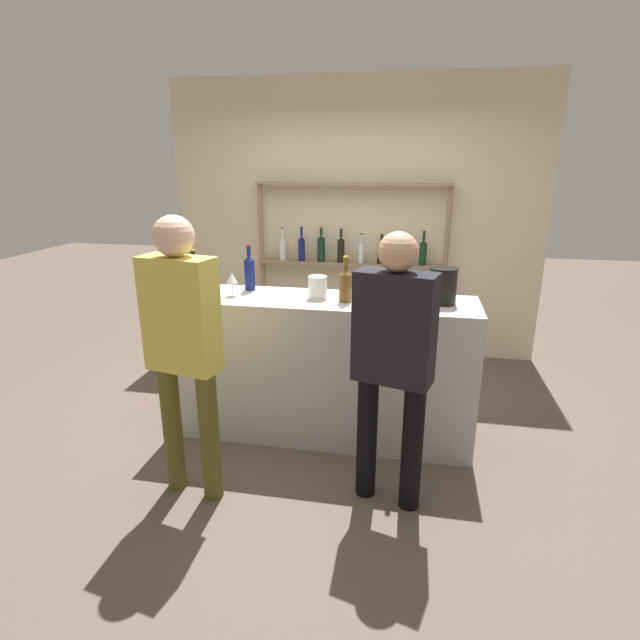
{
  "coord_description": "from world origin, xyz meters",
  "views": [
    {
      "loc": [
        0.64,
        -3.35,
        1.99
      ],
      "look_at": [
        0.0,
        0.0,
        0.9
      ],
      "focal_mm": 28.0,
      "sensor_mm": 36.0,
      "label": 1
    }
  ],
  "objects": [
    {
      "name": "counter_bottle_3",
      "position": [
        0.19,
        -0.04,
        1.19
      ],
      "size": [
        0.09,
        0.09,
        0.32
      ],
      "color": "brown",
      "rests_on": "bar_counter"
    },
    {
      "name": "counter_bottle_2",
      "position": [
        0.56,
        -0.13,
        1.2
      ],
      "size": [
        0.08,
        0.08,
        0.36
      ],
      "color": "brown",
      "rests_on": "bar_counter"
    },
    {
      "name": "cork_jar",
      "position": [
        -0.02,
        0.01,
        1.14
      ],
      "size": [
        0.13,
        0.13,
        0.16
      ],
      "color": "silver",
      "rests_on": "bar_counter"
    },
    {
      "name": "bar_counter",
      "position": [
        0.0,
        0.0,
        0.53
      ],
      "size": [
        2.22,
        0.56,
        1.06
      ],
      "primitive_type": "cube",
      "color": "#B7B2AD",
      "rests_on": "ground_plane"
    },
    {
      "name": "wine_glass",
      "position": [
        -0.64,
        -0.04,
        1.19
      ],
      "size": [
        0.08,
        0.08,
        0.17
      ],
      "color": "silver",
      "rests_on": "bar_counter"
    },
    {
      "name": "customer_right",
      "position": [
        0.55,
        -0.72,
        0.97
      ],
      "size": [
        0.48,
        0.3,
        1.64
      ],
      "rotation": [
        0.0,
        0.0,
        1.3
      ],
      "color": "black",
      "rests_on": "ground_plane"
    },
    {
      "name": "counter_bottle_1",
      "position": [
        -0.9,
        -0.09,
        1.19
      ],
      "size": [
        0.08,
        0.08,
        0.34
      ],
      "color": "black",
      "rests_on": "bar_counter"
    },
    {
      "name": "back_shelf",
      "position": [
        -0.0,
        1.7,
        1.17
      ],
      "size": [
        1.95,
        0.18,
        1.79
      ],
      "color": "#897056",
      "rests_on": "ground_plane"
    },
    {
      "name": "ground_plane",
      "position": [
        0.0,
        0.0,
        0.0
      ],
      "size": [
        16.0,
        16.0,
        0.0
      ],
      "primitive_type": "plane",
      "color": "brown"
    },
    {
      "name": "back_wall",
      "position": [
        0.0,
        1.88,
        1.4
      ],
      "size": [
        3.82,
        0.12,
        2.8
      ],
      "primitive_type": "cube",
      "color": "beige",
      "rests_on": "ground_plane"
    },
    {
      "name": "counter_bottle_0",
      "position": [
        -0.57,
        0.15,
        1.2
      ],
      "size": [
        0.08,
        0.08,
        0.34
      ],
      "color": "#0F1956",
      "rests_on": "bar_counter"
    },
    {
      "name": "customer_left",
      "position": [
        -0.64,
        -0.86,
        1.02
      ],
      "size": [
        0.45,
        0.27,
        1.72
      ],
      "rotation": [
        0.0,
        0.0,
        1.37
      ],
      "color": "brown",
      "rests_on": "ground_plane"
    },
    {
      "name": "ice_bucket",
      "position": [
        0.84,
        0.04,
        1.19
      ],
      "size": [
        0.19,
        0.19,
        0.25
      ],
      "color": "black",
      "rests_on": "bar_counter"
    }
  ]
}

